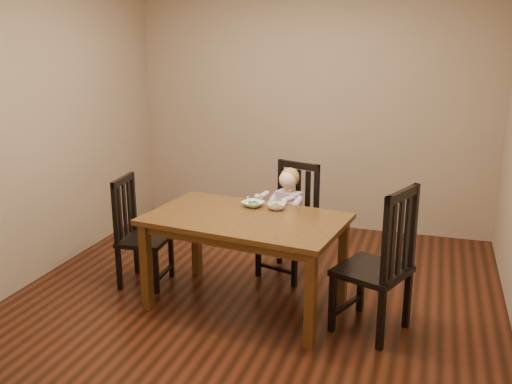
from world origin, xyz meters
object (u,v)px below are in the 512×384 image
(chair_child, at_px, (290,222))
(chair_left, at_px, (139,233))
(dining_table, at_px, (246,227))
(bowl_peas, at_px, (253,204))
(toddler, at_px, (287,210))
(chair_right, at_px, (380,265))
(bowl_veg, at_px, (276,206))

(chair_child, bearing_deg, chair_left, 44.11)
(dining_table, height_order, chair_child, chair_child)
(bowl_peas, bearing_deg, dining_table, -84.50)
(dining_table, distance_m, toddler, 0.72)
(chair_right, xyz_separation_m, toddler, (-0.90, 0.81, 0.08))
(dining_table, relative_size, bowl_veg, 10.45)
(chair_right, xyz_separation_m, bowl_peas, (-1.09, 0.39, 0.25))
(toddler, bearing_deg, dining_table, 94.35)
(toddler, xyz_separation_m, bowl_veg, (0.02, -0.44, 0.17))
(chair_right, bearing_deg, bowl_peas, 92.39)
(chair_right, bearing_deg, chair_left, 105.11)
(dining_table, xyz_separation_m, chair_left, (-1.03, 0.14, -0.21))
(bowl_peas, height_order, bowl_veg, bowl_veg)
(toddler, bearing_deg, bowl_peas, 83.56)
(chair_child, relative_size, chair_right, 0.91)
(chair_left, height_order, chair_right, chair_right)
(chair_left, xyz_separation_m, bowl_peas, (1.00, 0.13, 0.32))
(chair_right, bearing_deg, chair_child, 67.66)
(chair_right, height_order, toddler, chair_right)
(dining_table, xyz_separation_m, chair_child, (0.18, 0.75, -0.18))
(toddler, relative_size, bowl_veg, 3.27)
(chair_right, bearing_deg, toddler, 69.85)
(dining_table, bearing_deg, chair_right, -6.01)
(bowl_veg, bearing_deg, chair_left, -174.32)
(dining_table, height_order, chair_right, chair_right)
(chair_child, xyz_separation_m, chair_right, (0.88, -0.86, 0.05))
(chair_left, xyz_separation_m, bowl_veg, (1.21, 0.12, 0.33))
(bowl_veg, bearing_deg, toddler, 92.33)
(dining_table, distance_m, chair_right, 1.07)
(chair_left, relative_size, bowl_peas, 5.55)
(bowl_peas, bearing_deg, toddler, 66.30)
(chair_right, distance_m, toddler, 1.21)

